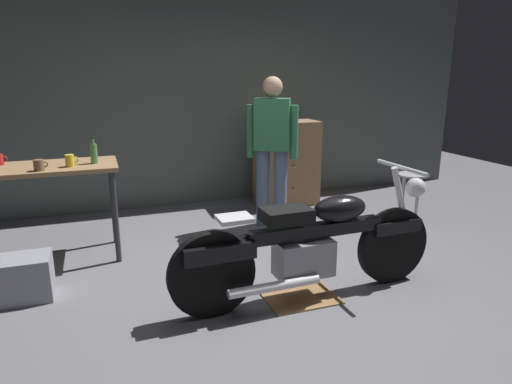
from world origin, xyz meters
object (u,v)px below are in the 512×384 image
Objects in this scene: motorcycle at (312,243)px; person_standing at (272,146)px; storage_bin at (22,278)px; mug_yellow_tall at (70,161)px; mug_brown_stoneware at (39,165)px; shop_stool at (411,187)px; bottle at (94,153)px; wooden_dresser at (287,163)px.

motorcycle is 1.31× the size of person_standing.
motorcycle is at bearing -18.97° from storage_bin.
mug_yellow_tall is 0.26m from mug_brown_stoneware.
mug_brown_stoneware is (-3.68, 0.22, 0.45)m from shop_stool.
bottle is (-3.24, 0.40, 0.50)m from shop_stool.
wooden_dresser is at bearing 30.21° from storage_bin.
mug_yellow_tall is (-2.57, -1.10, 0.40)m from wooden_dresser.
wooden_dresser is 9.88× the size of mug_yellow_tall.
motorcycle is at bearing -38.38° from mug_yellow_tall.
person_standing is at bearing 77.36° from motorcycle.
person_standing is 1.59m from shop_stool.
mug_brown_stoneware is (-2.81, -1.20, 0.40)m from wooden_dresser.
mug_brown_stoneware is 0.48m from bottle.
wooden_dresser is 9.43× the size of mug_brown_stoneware.
mug_brown_stoneware is at bearing 73.18° from storage_bin.
bottle is (-1.85, -0.26, 0.07)m from person_standing.
motorcycle is at bearing -148.92° from shop_stool.
motorcycle is 4.98× the size of storage_bin.
bottle is at bearing 172.89° from shop_stool.
person_standing is (0.34, 1.70, 0.48)m from motorcycle.
storage_bin is at bearing -106.82° from mug_brown_stoneware.
mug_yellow_tall reaches higher than mug_brown_stoneware.
motorcycle and mug_brown_stoneware have the same top height.
person_standing is at bearing -124.00° from wooden_dresser.
person_standing is 14.31× the size of mug_brown_stoneware.
bottle is (-1.51, 1.44, 0.55)m from motorcycle.
shop_stool is 1.45× the size of storage_bin.
wooden_dresser is (-0.87, 1.42, 0.05)m from shop_stool.
person_standing reaches higher than shop_stool.
mug_brown_stoneware is at bearing -156.90° from wooden_dresser.
bottle reaches higher than motorcycle.
shop_stool is at bearing -7.11° from bottle.
mug_brown_stoneware reaches higher than storage_bin.
person_standing is 6.93× the size of bottle.
mug_brown_stoneware is 0.48× the size of bottle.
mug_yellow_tall is at bearing -157.98° from bottle.
storage_bin is 3.77× the size of mug_brown_stoneware.
bottle is at bearing -156.75° from wooden_dresser.
bottle reaches higher than shop_stool.
motorcycle is 1.79m from person_standing.
bottle is at bearing 22.02° from mug_yellow_tall.
storage_bin is at bearing -149.79° from wooden_dresser.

